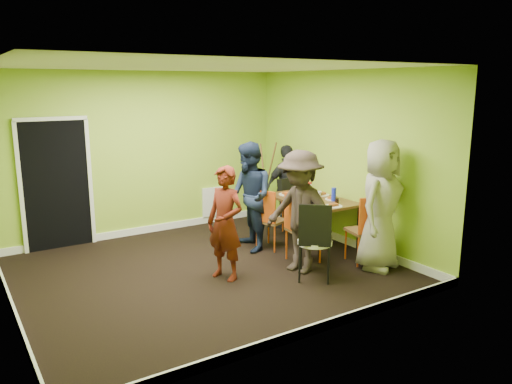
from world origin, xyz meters
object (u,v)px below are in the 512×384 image
person_left_near (300,212)px  person_left_far (249,197)px  chair_back_end (290,194)px  thermos (309,191)px  person_standing (225,223)px  chair_front_end (367,226)px  person_back_end (287,187)px  chair_left_far (269,216)px  person_front_end (380,205)px  easel (260,184)px  chair_left_near (299,224)px  orange_bottle (298,194)px  blue_bottle (334,194)px  chair_bentwood (315,238)px  dining_table (312,202)px

person_left_near → person_left_far: bearing=170.5°
chair_back_end → thermos: 0.74m
chair_back_end → person_standing: size_ratio=0.62×
chair_front_end → person_back_end: (0.16, 2.16, 0.19)m
person_left_far → person_back_end: person_left_far is taller
chair_front_end → chair_left_far: bearing=135.4°
chair_back_end → person_front_end: size_ratio=0.51×
person_left_near → person_front_end: 1.14m
easel → chair_back_end: bearing=-74.9°
chair_left_near → person_front_end: bearing=53.4°
orange_bottle → person_left_near: size_ratio=0.04×
blue_bottle → person_standing: person_standing is taller
blue_bottle → person_left_near: size_ratio=0.12×
easel → blue_bottle: size_ratio=7.17×
chair_back_end → person_back_end: person_back_end is taller
chair_left_far → chair_front_end: 1.55m
chair_back_end → chair_front_end: bearing=81.3°
chair_left_far → person_left_near: person_left_near is taller
chair_left_far → chair_bentwood: size_ratio=0.90×
chair_back_end → chair_bentwood: (-1.13, -2.10, -0.07)m
easel → orange_bottle: size_ratio=20.22×
chair_bentwood → person_back_end: person_back_end is taller
person_back_end → person_front_end: size_ratio=0.82×
chair_left_near → person_left_far: size_ratio=0.60×
chair_left_far → chair_bentwood: 1.43m
easel → person_left_near: 2.54m
person_front_end → chair_front_end: bearing=80.0°
chair_back_end → person_standing: (-2.08, -1.38, 0.10)m
chair_back_end → dining_table: bearing=74.2°
chair_bentwood → person_left_far: 1.58m
blue_bottle → person_front_end: size_ratio=0.12×
dining_table → chair_left_near: chair_left_near is taller
dining_table → chair_left_far: bearing=172.6°
chair_left_far → blue_bottle: chair_left_far is taller
chair_bentwood → chair_front_end: bearing=46.2°
orange_bottle → thermos: bearing=-60.3°
chair_front_end → person_standing: person_standing is taller
easel → person_front_end: (0.13, -2.87, 0.17)m
person_front_end → thermos: bearing=73.0°
orange_bottle → person_standing: person_standing is taller
chair_left_near → thermos: (0.76, 0.71, 0.28)m
person_standing → person_left_far: (0.90, 0.84, 0.09)m
chair_back_end → blue_bottle: bearing=86.4°
chair_left_near → thermos: 1.08m
chair_front_end → person_left_near: bearing=176.8°
chair_back_end → person_left_far: 1.32m
chair_front_end → person_front_end: size_ratio=0.55×
chair_front_end → chair_bentwood: 1.05m
dining_table → orange_bottle: 0.29m
chair_left_far → orange_bottle: chair_left_far is taller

